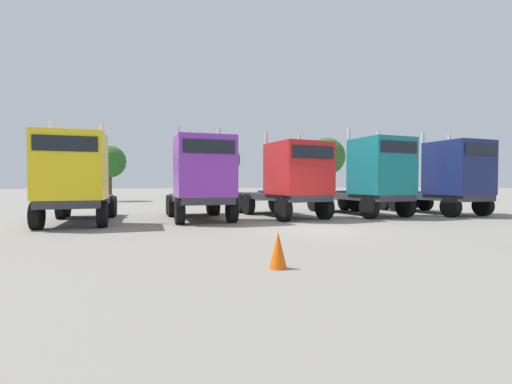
{
  "coord_description": "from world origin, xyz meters",
  "views": [
    {
      "loc": [
        -5.62,
        -12.31,
        1.71
      ],
      "look_at": [
        -1.11,
        4.87,
        1.25
      ],
      "focal_mm": 25.18,
      "sensor_mm": 36.0,
      "label": 1
    }
  ],
  "objects_px": {
    "semi_truck_red": "(291,179)",
    "semi_truck_yellow": "(76,179)",
    "semi_truck_teal": "(372,177)",
    "semi_truck_navy": "(449,177)",
    "traffic_cone_near": "(278,250)",
    "semi_truck_purple": "(202,178)"
  },
  "relations": [
    {
      "from": "semi_truck_navy",
      "to": "semi_truck_teal",
      "type": "bearing_deg",
      "value": -100.08
    },
    {
      "from": "semi_truck_purple",
      "to": "traffic_cone_near",
      "type": "height_order",
      "value": "semi_truck_purple"
    },
    {
      "from": "semi_truck_yellow",
      "to": "traffic_cone_near",
      "type": "xyz_separation_m",
      "value": [
        5.59,
        -9.07,
        -1.49
      ]
    },
    {
      "from": "semi_truck_yellow",
      "to": "semi_truck_red",
      "type": "relative_size",
      "value": 1.0
    },
    {
      "from": "semi_truck_red",
      "to": "traffic_cone_near",
      "type": "bearing_deg",
      "value": -31.74
    },
    {
      "from": "semi_truck_teal",
      "to": "traffic_cone_near",
      "type": "relative_size",
      "value": 8.86
    },
    {
      "from": "semi_truck_yellow",
      "to": "semi_truck_teal",
      "type": "bearing_deg",
      "value": 88.8
    },
    {
      "from": "semi_truck_yellow",
      "to": "traffic_cone_near",
      "type": "distance_m",
      "value": 10.76
    },
    {
      "from": "semi_truck_teal",
      "to": "semi_truck_navy",
      "type": "bearing_deg",
      "value": 78.3
    },
    {
      "from": "semi_truck_purple",
      "to": "traffic_cone_near",
      "type": "xyz_separation_m",
      "value": [
        0.5,
        -9.33,
        -1.55
      ]
    },
    {
      "from": "semi_truck_navy",
      "to": "traffic_cone_near",
      "type": "distance_m",
      "value": 15.59
    },
    {
      "from": "semi_truck_red",
      "to": "semi_truck_teal",
      "type": "height_order",
      "value": "semi_truck_teal"
    },
    {
      "from": "semi_truck_purple",
      "to": "semi_truck_navy",
      "type": "xyz_separation_m",
      "value": [
        13.05,
        -0.23,
        0.08
      ]
    },
    {
      "from": "semi_truck_red",
      "to": "semi_truck_yellow",
      "type": "bearing_deg",
      "value": -97.07
    },
    {
      "from": "semi_truck_yellow",
      "to": "semi_truck_red",
      "type": "xyz_separation_m",
      "value": [
        9.39,
        0.49,
        0.02
      ]
    },
    {
      "from": "semi_truck_teal",
      "to": "semi_truck_navy",
      "type": "height_order",
      "value": "semi_truck_teal"
    },
    {
      "from": "semi_truck_red",
      "to": "semi_truck_teal",
      "type": "bearing_deg",
      "value": 78.82
    },
    {
      "from": "semi_truck_purple",
      "to": "traffic_cone_near",
      "type": "relative_size",
      "value": 8.18
    },
    {
      "from": "semi_truck_yellow",
      "to": "traffic_cone_near",
      "type": "bearing_deg",
      "value": 28.76
    },
    {
      "from": "semi_truck_red",
      "to": "semi_truck_purple",
      "type": "bearing_deg",
      "value": -97.0
    },
    {
      "from": "semi_truck_purple",
      "to": "semi_truck_teal",
      "type": "height_order",
      "value": "semi_truck_teal"
    },
    {
      "from": "semi_truck_red",
      "to": "semi_truck_teal",
      "type": "distance_m",
      "value": 4.39
    }
  ]
}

